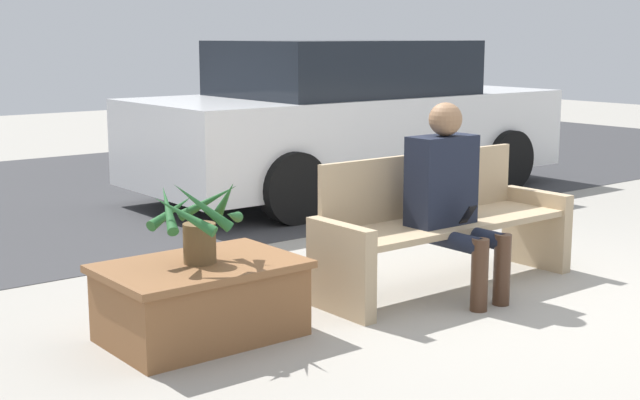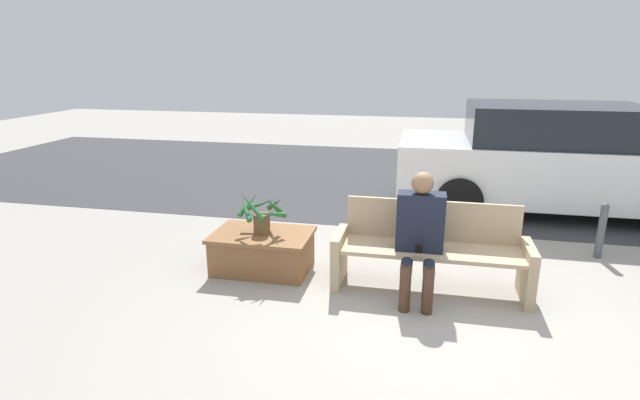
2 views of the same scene
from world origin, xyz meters
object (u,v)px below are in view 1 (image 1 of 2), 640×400
planter_box (201,297)px  parked_car (349,120)px  bollard_post (494,182)px  bench (441,225)px  person_seated (450,191)px  potted_plant (199,223)px

planter_box → parked_car: bearing=39.9°
planter_box → bollard_post: bearing=17.1°
parked_car → bollard_post: (0.13, -1.85, -0.43)m
bench → person_seated: (-0.11, -0.18, 0.26)m
bollard_post → potted_plant: bearing=-162.9°
person_seated → planter_box: person_seated is taller
bollard_post → bench: bearing=-147.7°
person_seated → planter_box: 1.73m
parked_car → bollard_post: parked_car is taller
planter_box → parked_car: 4.68m
planter_box → bollard_post: (3.69, 1.13, 0.11)m
person_seated → bench: bearing=57.6°
person_seated → potted_plant: person_seated is taller
bench → person_seated: 0.34m
planter_box → bench: bearing=-2.5°
person_seated → potted_plant: 1.68m
bollard_post → parked_car: bearing=93.9°
planter_box → parked_car: (3.56, 2.98, 0.54)m
bench → potted_plant: bearing=177.6°
planter_box → person_seated: bearing=-8.8°
bench → parked_car: (1.79, 3.06, 0.36)m
bench → person_seated: size_ratio=1.56×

